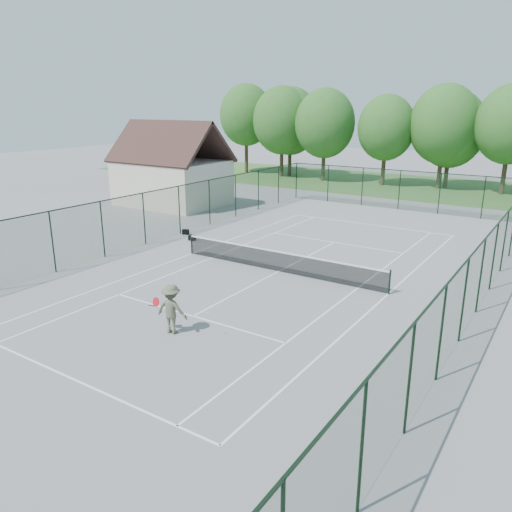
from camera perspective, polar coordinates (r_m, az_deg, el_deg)
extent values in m
plane|color=gray|center=(24.30, 2.60, -1.78)|extent=(140.00, 140.00, 0.00)
cube|color=#457333|center=(51.76, 20.05, 7.28)|extent=(80.00, 16.00, 0.01)
cube|color=white|center=(34.68, 12.74, 3.54)|extent=(10.97, 0.08, 0.01)
cube|color=white|center=(16.16, -20.21, -13.05)|extent=(10.97, 0.08, 0.01)
cube|color=white|center=(29.75, 8.94, 1.55)|extent=(8.23, 0.08, 0.01)
cube|color=white|center=(19.44, -7.20, -6.83)|extent=(8.23, 0.08, 0.01)
cube|color=white|center=(22.18, 14.88, -4.22)|extent=(0.08, 23.77, 0.01)
cube|color=white|center=(27.37, -7.31, 0.27)|extent=(0.08, 23.77, 0.01)
cube|color=white|center=(22.61, 11.60, -3.58)|extent=(0.08, 23.77, 0.01)
cube|color=white|center=(26.53, -5.05, -0.20)|extent=(0.08, 23.77, 0.01)
cube|color=white|center=(24.30, 2.60, -1.77)|extent=(0.08, 12.80, 0.01)
cylinder|color=black|center=(27.23, -7.37, 1.37)|extent=(0.08, 0.08, 1.10)
cylinder|color=black|center=(21.99, 15.02, -2.90)|extent=(0.08, 0.08, 1.10)
cube|color=black|center=(24.15, 2.61, -0.66)|extent=(11.00, 0.02, 0.96)
cube|color=white|center=(24.00, 2.63, 0.48)|extent=(11.00, 0.05, 0.07)
cube|color=#173A1E|center=(40.08, 16.06, 7.26)|extent=(18.00, 0.02, 3.00)
cube|color=#173A1E|center=(20.96, 24.29, -2.09)|extent=(0.02, 36.00, 3.00)
cube|color=#173A1E|center=(29.35, -12.66, 4.15)|extent=(0.02, 36.00, 3.00)
cube|color=black|center=(39.87, 16.24, 9.38)|extent=(18.00, 0.05, 0.05)
cube|color=black|center=(20.56, 24.79, 1.87)|extent=(0.05, 36.00, 0.05)
cube|color=black|center=(29.07, -12.85, 7.03)|extent=(0.05, 36.00, 0.05)
cube|color=beige|center=(41.16, -9.56, 8.27)|extent=(8.00, 6.00, 3.50)
cube|color=#422923|center=(41.91, -8.36, 12.95)|extent=(8.60, 3.27, 3.27)
cube|color=#422923|center=(39.72, -11.29, 12.60)|extent=(8.60, 3.27, 3.27)
cylinder|color=#433120|center=(57.53, 3.88, 11.23)|extent=(0.40, 0.40, 4.20)
ellipsoid|color=#356E29|center=(57.28, 3.96, 15.12)|extent=(6.40, 6.40, 7.40)
cylinder|color=#433120|center=(51.49, 20.28, 9.57)|extent=(0.40, 0.40, 4.20)
ellipsoid|color=#356E29|center=(51.20, 20.74, 13.89)|extent=(6.40, 6.40, 7.40)
cube|color=black|center=(31.49, -8.05, 2.74)|extent=(0.45, 0.34, 0.32)
cube|color=black|center=(30.02, -7.34, 2.06)|extent=(0.42, 0.28, 0.31)
imported|color=#5A5E45|center=(17.88, -9.61, -5.99)|extent=(1.26, 0.86, 1.81)
sphere|color=#DDEB41|center=(17.34, -5.47, -6.49)|extent=(0.07, 0.07, 0.07)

